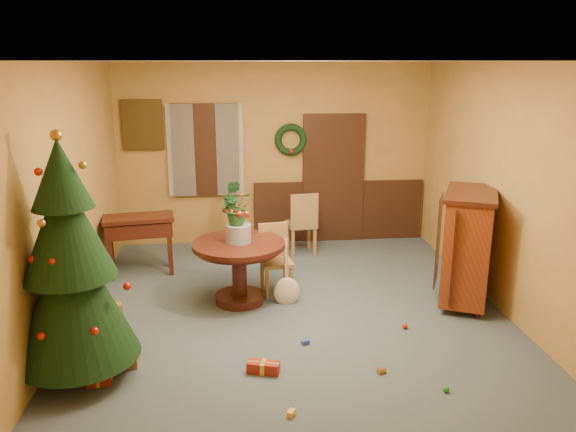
{
  "coord_description": "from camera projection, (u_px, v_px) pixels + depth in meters",
  "views": [
    {
      "loc": [
        -0.64,
        -6.19,
        2.89
      ],
      "look_at": [
        -0.01,
        0.4,
        1.07
      ],
      "focal_mm": 35.0,
      "sensor_mm": 36.0,
      "label": 1
    }
  ],
  "objects": [
    {
      "name": "room_envelope",
      "position": [
        288.0,
        175.0,
        9.08
      ],
      "size": [
        5.5,
        5.5,
        5.5
      ],
      "color": "#3D5059",
      "rests_on": "ground"
    },
    {
      "name": "dining_table",
      "position": [
        239.0,
        260.0,
        6.86
      ],
      "size": [
        1.13,
        1.13,
        0.78
      ],
      "color": "black",
      "rests_on": "floor"
    },
    {
      "name": "urn",
      "position": [
        238.0,
        233.0,
        6.77
      ],
      "size": [
        0.31,
        0.31,
        0.22
      ],
      "primitive_type": "cylinder",
      "color": "slate",
      "rests_on": "dining_table"
    },
    {
      "name": "centerpiece_plant",
      "position": [
        238.0,
        208.0,
        6.69
      ],
      "size": [
        0.37,
        0.32,
        0.41
      ],
      "primitive_type": "imported",
      "color": "#1E4C23",
      "rests_on": "urn"
    },
    {
      "name": "chair_near",
      "position": [
        275.0,
        256.0,
        7.23
      ],
      "size": [
        0.44,
        0.44,
        0.89
      ],
      "color": "olive",
      "rests_on": "floor"
    },
    {
      "name": "chair_far",
      "position": [
        302.0,
        221.0,
        8.61
      ],
      "size": [
        0.48,
        0.48,
        0.98
      ],
      "color": "olive",
      "rests_on": "floor"
    },
    {
      "name": "guitar",
      "position": [
        287.0,
        274.0,
        6.86
      ],
      "size": [
        0.44,
        0.56,
        0.75
      ],
      "primitive_type": null,
      "rotation": [
        -0.49,
        0.0,
        0.25
      ],
      "color": "beige",
      "rests_on": "floor"
    },
    {
      "name": "plant_stand",
      "position": [
        233.0,
        228.0,
        8.39
      ],
      "size": [
        0.3,
        0.3,
        0.78
      ],
      "color": "black",
      "rests_on": "floor"
    },
    {
      "name": "stand_plant",
      "position": [
        232.0,
        195.0,
        8.25
      ],
      "size": [
        0.28,
        0.25,
        0.44
      ],
      "primitive_type": "imported",
      "rotation": [
        0.0,
        0.0,
        -0.24
      ],
      "color": "#19471E",
      "rests_on": "plant_stand"
    },
    {
      "name": "christmas_tree",
      "position": [
        70.0,
        266.0,
        5.07
      ],
      "size": [
        1.14,
        1.14,
        2.34
      ],
      "color": "#382111",
      "rests_on": "floor"
    },
    {
      "name": "writing_desk",
      "position": [
        139.0,
        231.0,
        7.78
      ],
      "size": [
        1.01,
        0.61,
        0.84
      ],
      "color": "black",
      "rests_on": "floor"
    },
    {
      "name": "sideboard",
      "position": [
        467.0,
        244.0,
        6.82
      ],
      "size": [
        0.99,
        1.24,
        1.41
      ],
      "color": "#500F09",
      "rests_on": "floor"
    },
    {
      "name": "gift_a",
      "position": [
        124.0,
        358.0,
        5.52
      ],
      "size": [
        0.28,
        0.21,
        0.15
      ],
      "color": "brown",
      "rests_on": "floor"
    },
    {
      "name": "gift_b",
      "position": [
        99.0,
        372.0,
        5.23
      ],
      "size": [
        0.22,
        0.22,
        0.22
      ],
      "color": "maroon",
      "rests_on": "floor"
    },
    {
      "name": "gift_c",
      "position": [
        110.0,
        310.0,
        6.59
      ],
      "size": [
        0.31,
        0.27,
        0.14
      ],
      "color": "brown",
      "rests_on": "floor"
    },
    {
      "name": "gift_d",
      "position": [
        263.0,
        367.0,
        5.4
      ],
      "size": [
        0.33,
        0.21,
        0.11
      ],
      "color": "maroon",
      "rests_on": "floor"
    },
    {
      "name": "toy_a",
      "position": [
        305.0,
        342.0,
        5.94
      ],
      "size": [
        0.09,
        0.08,
        0.05
      ],
      "primitive_type": "cube",
      "rotation": [
        0.0,
        0.0,
        0.47
      ],
      "color": "#2841AD",
      "rests_on": "floor"
    },
    {
      "name": "toy_b",
      "position": [
        446.0,
        389.0,
        5.08
      ],
      "size": [
        0.06,
        0.06,
        0.06
      ],
      "primitive_type": "sphere",
      "color": "#238236",
      "rests_on": "floor"
    },
    {
      "name": "toy_c",
      "position": [
        291.0,
        413.0,
        4.74
      ],
      "size": [
        0.09,
        0.09,
        0.05
      ],
      "primitive_type": "cube",
      "rotation": [
        0.0,
        0.0,
        1.0
      ],
      "color": "gold",
      "rests_on": "floor"
    },
    {
      "name": "toy_d",
      "position": [
        405.0,
        326.0,
        6.29
      ],
      "size": [
        0.06,
        0.06,
        0.06
      ],
      "primitive_type": "sphere",
      "color": "#B61B0C",
      "rests_on": "floor"
    },
    {
      "name": "toy_e",
      "position": [
        381.0,
        371.0,
        5.39
      ],
      "size": [
        0.09,
        0.08,
        0.05
      ],
      "primitive_type": "cube",
      "rotation": [
        0.0,
        0.0,
        0.44
      ],
      "color": "#C07E2D",
      "rests_on": "floor"
    }
  ]
}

